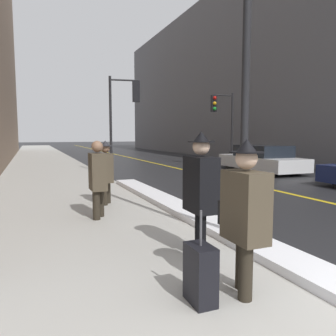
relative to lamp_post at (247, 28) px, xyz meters
name	(u,v)px	position (x,y,z in m)	size (l,w,h in m)	color
sidewalk_slab	(50,170)	(-2.19, 12.59, -3.24)	(4.00, 80.00, 0.01)	#B2AFA8
road_centre_stripe	(164,165)	(3.81, 12.59, -3.24)	(0.16, 80.00, 0.00)	gold
snow_bank_curb	(186,211)	(0.00, 1.99, -3.18)	(0.62, 9.70, 0.13)	white
building_facade_right	(232,81)	(12.81, 19.59, 2.92)	(6.00, 36.00, 12.33)	slate
lamp_post	(247,28)	(0.00, 0.00, 0.00)	(0.28, 0.28, 5.50)	black
traffic_light_near	(126,104)	(0.84, 9.64, -0.25)	(1.30, 0.35, 4.14)	black
traffic_light_far	(221,113)	(6.70, 11.41, -0.37)	(1.31, 0.33, 3.98)	black
pedestrian_with_shoulder_bag	(244,211)	(-0.99, -1.40, -2.35)	(0.35, 0.72, 1.64)	#2A241B
pedestrian_in_fedora	(201,188)	(-0.84, -0.19, -2.30)	(0.37, 0.53, 1.73)	black
pedestrian_nearside	(98,176)	(-1.78, 2.35, -2.38)	(0.30, 0.51, 1.57)	#2A241B
pedestrian_trailing	(106,170)	(-1.36, 3.61, -2.40)	(0.33, 0.48, 1.55)	#2A241B
parked_car_white	(261,159)	(6.77, 8.01, -2.68)	(1.96, 4.72, 1.21)	silver
rolling_suitcase	(200,275)	(-1.50, -1.40, -2.94)	(0.22, 0.36, 0.95)	black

